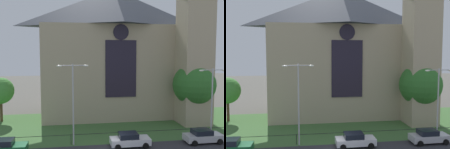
# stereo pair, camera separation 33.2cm
# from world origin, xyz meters

# --- Properties ---
(ground) EXTENTS (160.00, 160.00, 0.00)m
(ground) POSITION_xyz_m (0.00, 10.00, 0.00)
(ground) COLOR #56544C
(grass_verge) EXTENTS (120.00, 20.00, 0.01)m
(grass_verge) POSITION_xyz_m (0.00, 8.00, 0.00)
(grass_verge) COLOR #3D6633
(grass_verge) RESTS_ON ground
(church_building) EXTENTS (23.20, 16.20, 26.00)m
(church_building) POSITION_xyz_m (3.55, 15.94, 10.27)
(church_building) COLOR tan
(church_building) RESTS_ON ground
(iron_railing) EXTENTS (28.32, 0.07, 1.13)m
(iron_railing) POSITION_xyz_m (2.78, 2.50, 0.96)
(iron_railing) COLOR black
(iron_railing) RESTS_ON ground
(tree_left_far) EXTENTS (3.80, 3.80, 6.40)m
(tree_left_far) POSITION_xyz_m (-14.18, 13.89, 4.47)
(tree_left_far) COLOR #4C3823
(tree_left_far) RESTS_ON ground
(tree_right_near) EXTENTS (5.86, 5.86, 8.47)m
(tree_right_near) POSITION_xyz_m (12.68, 8.25, 5.53)
(tree_right_near) COLOR brown
(tree_right_near) RESTS_ON ground
(streetlamp_near) EXTENTS (3.37, 0.26, 8.83)m
(streetlamp_near) POSITION_xyz_m (-4.01, 2.40, 5.56)
(streetlamp_near) COLOR #B2B2B7
(streetlamp_near) RESTS_ON ground
(streetlamp_far) EXTENTS (3.37, 0.26, 8.18)m
(streetlamp_far) POSITION_xyz_m (12.03, 2.40, 5.21)
(streetlamp_far) COLOR #B2B2B7
(streetlamp_far) RESTS_ON ground
(parked_car_green) EXTENTS (4.26, 2.15, 1.51)m
(parked_car_green) POSITION_xyz_m (-10.75, 0.80, 0.74)
(parked_car_green) COLOR #196033
(parked_car_green) RESTS_ON ground
(parked_car_white) EXTENTS (4.21, 2.04, 1.51)m
(parked_car_white) POSITION_xyz_m (1.87, 0.93, 0.74)
(parked_car_white) COLOR silver
(parked_car_white) RESTS_ON ground
(parked_car_silver) EXTENTS (4.21, 2.04, 1.51)m
(parked_car_silver) POSITION_xyz_m (10.18, 0.84, 0.74)
(parked_car_silver) COLOR #B7B7BC
(parked_car_silver) RESTS_ON ground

